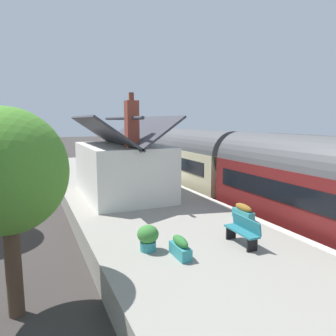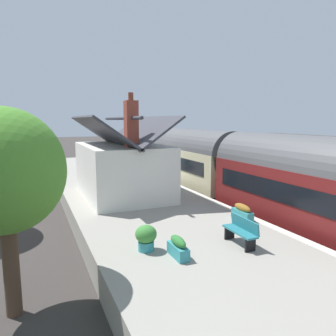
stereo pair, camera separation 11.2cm
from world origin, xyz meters
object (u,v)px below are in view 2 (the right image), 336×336
station_building (122,168)px  bench_near_building (121,168)px  planter_bench_right (146,237)px  planter_by_door (157,179)px  bench_by_lamp (241,230)px  planter_edge_far (178,247)px  train (303,186)px  planter_bench_left (98,163)px  lamp_post_platform (132,135)px  bench_platform_end (108,161)px  planter_under_sign (60,166)px  planter_edge_near (115,158)px  planter_corner_building (242,212)px  tree_behind_building (4,172)px

station_building → bench_near_building: 6.86m
planter_bench_right → planter_by_door: 10.01m
bench_by_lamp → planter_edge_far: (-0.02, 2.23, -0.18)m
train → planter_bench_left: size_ratio=46.60×
train → lamp_post_platform: size_ratio=7.86×
bench_platform_end → planter_by_door: bench_platform_end is taller
planter_under_sign → planter_bench_right: (-16.69, -1.00, -0.03)m
bench_by_lamp → planter_edge_near: bench_by_lamp is taller
planter_under_sign → planter_corner_building: (-15.35, -5.57, -0.16)m
planter_under_sign → bench_platform_end: bearing=-73.5°
bench_platform_end → planter_bench_right: size_ratio=1.77×
train → bench_by_lamp: train is taller
planter_bench_right → train: bearing=-84.2°
planter_bench_left → tree_behind_building: (-18.26, 5.79, 2.39)m
station_building → planter_under_sign: 9.73m
planter_bench_left → station_building: bearing=175.7°
station_building → planter_by_door: station_building is taller
planter_corner_building → planter_under_sign: bearing=20.0°
planter_edge_near → planter_under_sign: size_ratio=0.91×
planter_bench_left → tree_behind_building: size_ratio=0.13×
train → planter_under_sign: size_ratio=34.83×
bench_near_building → planter_corner_building: 12.63m
bench_platform_end → planter_corner_building: bearing=-174.6°
planter_bench_right → bench_by_lamp: bearing=-105.1°
bench_platform_end → planter_bench_left: bearing=82.7°
planter_bench_left → lamp_post_platform: 3.86m
station_building → planter_under_sign: (9.40, 2.31, -1.01)m
bench_platform_end → planter_by_door: 8.77m
planter_edge_far → planter_corner_building: 4.43m
planter_under_sign → lamp_post_platform: (-0.30, -5.68, 2.27)m
planter_edge_far → lamp_post_platform: size_ratio=0.23×
planter_bench_left → planter_bench_right: 18.11m
station_building → bench_platform_end: 10.76m
planter_bench_left → planter_edge_far: bearing=175.7°
station_building → planter_edge_far: bearing=175.7°
train → bench_platform_end: size_ratio=21.97×
bench_platform_end → planter_bench_right: bearing=170.5°
planter_under_sign → train: bearing=-153.0°
bench_platform_end → planter_corner_building: (-16.54, -1.57, -0.17)m
planter_corner_building → lamp_post_platform: 15.25m
bench_platform_end → planter_edge_near: bearing=-26.8°
bench_near_building → planter_bench_left: bench_near_building is taller
planter_edge_far → bench_by_lamp: bearing=-89.5°
station_building → train: bearing=-138.4°
planter_edge_near → planter_by_door: 10.91m
planter_edge_far → planter_bench_right: 1.08m
planter_bench_left → planter_under_sign: size_ratio=0.75×
bench_by_lamp → planter_under_sign: bearing=12.7°
planter_bench_right → tree_behind_building: 4.33m
bench_near_building → planter_by_door: 4.81m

